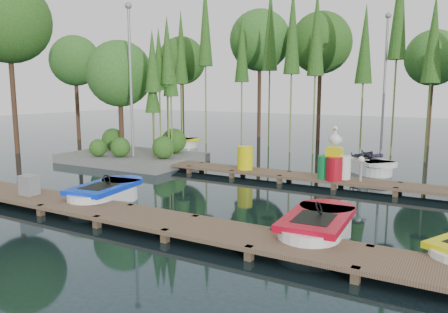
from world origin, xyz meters
The scene contains 15 objects.
ground_plane centered at (0.00, 0.00, 0.00)m, with size 90.00×90.00×0.00m, color #1C2E35.
near_dock centered at (0.00, -4.50, 0.23)m, with size 18.00×1.50×0.50m.
far_dock centered at (1.00, 2.50, 0.23)m, with size 15.00×1.20×0.50m.
island centered at (-6.30, 3.29, 3.18)m, with size 6.20×4.20×6.75m.
tree_screen centered at (-2.04, 10.60, 6.12)m, with size 34.42×18.53×10.31m.
lamp_island centered at (-5.50, 2.50, 4.26)m, with size 0.30×0.30×7.25m.
lamp_rear centered at (4.00, 11.00, 4.26)m, with size 0.30×0.30×7.25m.
boat_blue centered at (-1.49, -3.32, 0.28)m, with size 1.65×3.02×0.97m.
boat_red centered at (5.15, -3.33, 0.29)m, with size 1.49×3.03×1.00m.
boat_yellow_far centered at (-7.17, 8.65, 0.28)m, with size 2.69×1.37×1.30m.
boat_white_far centered at (4.44, 5.80, 0.29)m, with size 2.83×2.84×1.31m.
utility_cabinet centered at (-3.45, -4.50, 0.60)m, with size 0.49×0.41×0.60m, color gray.
yellow_barrel centered at (0.33, 2.50, 0.77)m, with size 0.62×0.62×0.93m, color #D8D30B.
drum_cluster centered at (3.94, 2.35, 0.86)m, with size 1.10×1.01×1.90m.
seagull_post centered at (4.83, 2.50, 0.89)m, with size 0.54×0.29×0.87m.
Camera 1 is at (8.08, -12.79, 3.49)m, focal length 35.00 mm.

